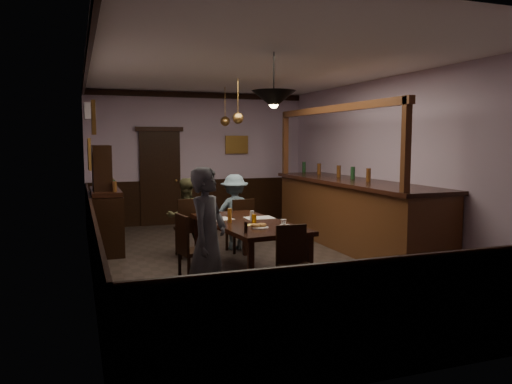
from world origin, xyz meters
name	(u,v)px	position (x,y,z in m)	size (l,w,h in m)	color
room	(259,167)	(0.00, 0.00, 1.50)	(5.01, 8.01, 3.01)	#2D2621
dining_table	(248,226)	(-0.37, -0.56, 0.69)	(1.21, 2.29, 0.75)	black
chair_far_left	(190,225)	(-0.95, 0.65, 0.54)	(0.43, 0.43, 0.98)	black
chair_far_right	(241,223)	(-0.05, 0.75, 0.50)	(0.44, 0.44, 0.92)	black
chair_near	(294,259)	(-0.23, -1.88, 0.49)	(0.41, 0.41, 0.89)	black
chair_side	(190,246)	(-1.28, -0.86, 0.52)	(0.47, 0.47, 0.94)	black
person_standing	(208,240)	(-1.30, -1.91, 0.81)	(0.59, 0.39, 1.62)	#4E525A
person_seated_left	(185,216)	(-0.97, 0.93, 0.64)	(0.62, 0.48, 1.28)	#49482B
person_seated_right	(234,212)	(-0.08, 1.02, 0.66)	(0.85, 0.49, 1.32)	slate
newspaper_left	(218,219)	(-0.73, -0.24, 0.75)	(0.42, 0.30, 0.01)	silver
newspaper_right	(259,218)	(-0.10, -0.32, 0.75)	(0.42, 0.30, 0.01)	silver
napkin	(251,225)	(-0.42, -0.84, 0.75)	(0.15, 0.15, 0.00)	#FFEA5D
saucer	(285,225)	(0.00, -1.06, 0.76)	(0.15, 0.15, 0.01)	white
coffee_cup	(284,222)	(-0.02, -1.04, 0.80)	(0.08, 0.08, 0.07)	white
pastry_plate	(260,228)	(-0.38, -1.12, 0.76)	(0.22, 0.22, 0.01)	white
pastry_ring_a	(255,225)	(-0.44, -1.08, 0.79)	(0.13, 0.13, 0.04)	#C68C47
pastry_ring_b	(262,225)	(-0.35, -1.08, 0.79)	(0.13, 0.13, 0.04)	#C68C47
soda_can	(254,219)	(-0.31, -0.68, 0.81)	(0.07, 0.07, 0.12)	#FFA015
beer_glass	(230,216)	(-0.64, -0.56, 0.85)	(0.06, 0.06, 0.20)	#BF721E
water_glass	(252,216)	(-0.29, -0.53, 0.82)	(0.06, 0.06, 0.15)	silver
pepper_mill	(246,227)	(-0.67, -1.37, 0.82)	(0.04, 0.04, 0.14)	black
sideboard	(105,209)	(-2.21, 1.63, 0.73)	(0.49, 1.38, 1.82)	black
bar_counter	(353,212)	(1.99, 0.51, 0.63)	(1.04, 4.48, 2.51)	#4F2F15
door_back	(160,179)	(-0.90, 3.95, 1.05)	(0.90, 0.06, 2.10)	black
ac_unit	(90,112)	(-2.38, 2.90, 2.45)	(0.20, 0.85, 0.30)	white
picture_left_small	(93,118)	(-2.46, -1.60, 2.15)	(0.04, 0.28, 0.36)	olive
picture_left_large	(89,154)	(-2.46, 0.80, 1.70)	(0.04, 0.62, 0.48)	olive
picture_back	(237,145)	(0.90, 3.96, 1.80)	(0.55, 0.04, 0.42)	olive
pendant_iron	(274,100)	(-0.29, -1.36, 2.42)	(0.56, 0.56, 0.69)	black
pendant_brass_mid	(238,118)	(0.10, 1.34, 2.30)	(0.20, 0.20, 0.81)	#BF8C3F
pendant_brass_far	(225,121)	(0.30, 2.85, 2.30)	(0.20, 0.20, 0.81)	#BF8C3F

